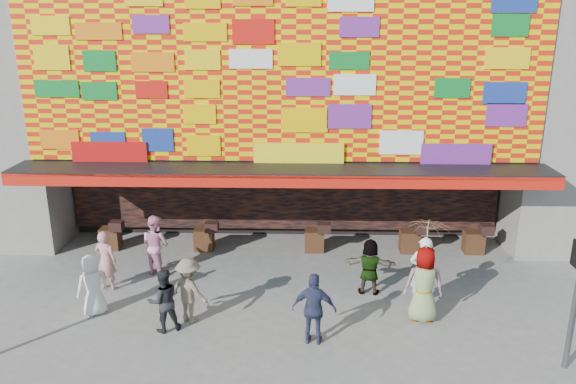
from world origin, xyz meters
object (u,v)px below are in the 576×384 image
ped_d (189,291)px  ped_h (423,273)px  ped_a (92,285)px  ped_b (106,260)px  ped_f (370,267)px  ped_g (424,284)px  ped_i (156,245)px  ped_e (314,309)px  parasol (428,238)px  ped_c (163,300)px

ped_d → ped_h: 5.82m
ped_a → ped_b: (-0.13, 1.36, 0.05)m
ped_f → ped_g: ped_g is taller
ped_a → ped_b: size_ratio=0.94×
ped_b → ped_f: size_ratio=1.09×
ped_h → ped_i: (-7.24, 1.80, -0.07)m
ped_h → ped_i: 7.46m
ped_a → ped_e: (5.44, -1.15, 0.06)m
ped_d → ped_g: 5.65m
ped_b → ped_g: bearing=-176.5°
ped_b → ped_i: ped_i is taller
ped_a → ped_e: 5.56m
ped_e → parasol: bearing=-149.5°
parasol → ped_h: bearing=80.3°
ped_b → ped_h: bearing=-172.1°
ped_g → ped_h: 0.65m
ped_d → ped_g: size_ratio=0.86×
ped_f → parasol: 2.25m
ped_c → ped_g: size_ratio=0.82×
ped_g → parasol: (-0.00, 0.00, 1.19)m
ped_b → ped_h: size_ratio=0.88×
ped_d → ped_h: (5.76, 0.86, 0.14)m
ped_f → ped_g: bearing=138.3°
ped_i → ped_a: bearing=100.3°
ped_c → ped_f: ped_c is taller
ped_e → ped_f: 2.89m
ped_e → ped_h: ped_h is taller
ped_b → ped_c: size_ratio=1.08×
ped_h → parasol: size_ratio=1.04×
ped_c → ped_d: ped_d is taller
ped_a → ped_c: ped_a is taller
ped_h → ped_i: bearing=0.5°
ped_h → ped_g: bearing=94.9°
ped_d → ped_c: bearing=66.6°
ped_b → ped_d: ped_b is taller
ped_g → ped_i: ped_g is taller
ped_a → ped_h: size_ratio=0.82×
ped_a → ped_d: ped_d is taller
ped_d → ped_e: ped_e is taller
ped_b → ped_h: 8.37m
ped_i → parasol: bearing=-166.5°
ped_a → ped_c: bearing=121.8°
ped_c → ped_d: (0.52, 0.42, 0.05)m
ped_c → ped_i: size_ratio=0.88×
ped_c → ped_h: 6.41m
ped_b → parasol: size_ratio=0.91×
ped_i → ped_c: bearing=139.7°
ped_d → ped_f: 4.77m
ped_h → parasol: parasol is taller
ped_b → ped_g: (8.22, -1.42, 0.11)m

